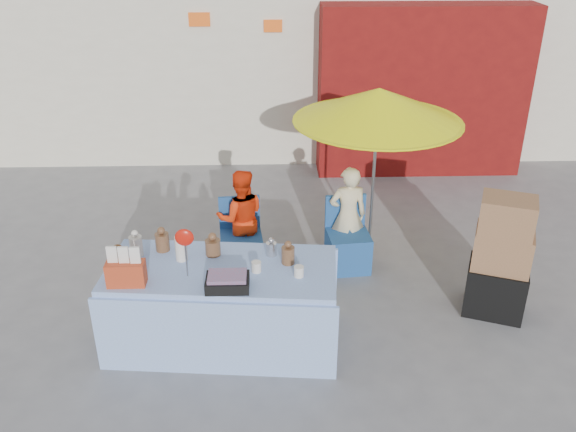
{
  "coord_description": "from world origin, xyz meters",
  "views": [
    {
      "loc": [
        -0.17,
        -5.0,
        3.84
      ],
      "look_at": [
        0.01,
        0.6,
        1.0
      ],
      "focal_mm": 38.0,
      "sensor_mm": 36.0,
      "label": 1
    }
  ],
  "objects_px": {
    "market_table": "(222,304)",
    "box_stack": "(500,261)",
    "chair_right": "(348,248)",
    "vendor_orange": "(241,218)",
    "vendor_beige": "(348,216)",
    "umbrella": "(378,106)",
    "chair_left": "(242,249)"
  },
  "relations": [
    {
      "from": "market_table",
      "to": "chair_right",
      "type": "distance_m",
      "value": 1.94
    },
    {
      "from": "chair_left",
      "to": "umbrella",
      "type": "xyz_separation_m",
      "value": [
        1.55,
        0.28,
        1.64
      ]
    },
    {
      "from": "chair_left",
      "to": "market_table",
      "type": "bearing_deg",
      "value": -101.34
    },
    {
      "from": "market_table",
      "to": "chair_left",
      "type": "distance_m",
      "value": 1.36
    },
    {
      "from": "chair_left",
      "to": "vendor_orange",
      "type": "distance_m",
      "value": 0.37
    },
    {
      "from": "market_table",
      "to": "chair_right",
      "type": "height_order",
      "value": "market_table"
    },
    {
      "from": "market_table",
      "to": "vendor_beige",
      "type": "distance_m",
      "value": 2.03
    },
    {
      "from": "market_table",
      "to": "chair_left",
      "type": "xyz_separation_m",
      "value": [
        0.13,
        1.35,
        -0.18
      ]
    },
    {
      "from": "box_stack",
      "to": "vendor_beige",
      "type": "bearing_deg",
      "value": 143.5
    },
    {
      "from": "vendor_beige",
      "to": "umbrella",
      "type": "distance_m",
      "value": 1.32
    },
    {
      "from": "box_stack",
      "to": "chair_right",
      "type": "bearing_deg",
      "value": 147.14
    },
    {
      "from": "vendor_orange",
      "to": "umbrella",
      "type": "bearing_deg",
      "value": 179.72
    },
    {
      "from": "market_table",
      "to": "chair_left",
      "type": "bearing_deg",
      "value": 89.74
    },
    {
      "from": "vendor_beige",
      "to": "umbrella",
      "type": "bearing_deg",
      "value": -159.24
    },
    {
      "from": "market_table",
      "to": "vendor_orange",
      "type": "bearing_deg",
      "value": 90.18
    },
    {
      "from": "chair_left",
      "to": "box_stack",
      "type": "bearing_deg",
      "value": -24.9
    },
    {
      "from": "market_table",
      "to": "vendor_beige",
      "type": "xyz_separation_m",
      "value": [
        1.38,
        1.48,
        0.18
      ]
    },
    {
      "from": "umbrella",
      "to": "box_stack",
      "type": "height_order",
      "value": "umbrella"
    },
    {
      "from": "market_table",
      "to": "umbrella",
      "type": "distance_m",
      "value": 2.76
    },
    {
      "from": "vendor_orange",
      "to": "market_table",
      "type": "bearing_deg",
      "value": 79.1
    },
    {
      "from": "vendor_beige",
      "to": "box_stack",
      "type": "bearing_deg",
      "value": 137.69
    },
    {
      "from": "vendor_beige",
      "to": "box_stack",
      "type": "relative_size",
      "value": 0.92
    },
    {
      "from": "vendor_orange",
      "to": "box_stack",
      "type": "height_order",
      "value": "box_stack"
    },
    {
      "from": "vendor_orange",
      "to": "vendor_beige",
      "type": "height_order",
      "value": "vendor_beige"
    },
    {
      "from": "market_table",
      "to": "box_stack",
      "type": "height_order",
      "value": "market_table"
    },
    {
      "from": "vendor_orange",
      "to": "vendor_beige",
      "type": "relative_size",
      "value": 0.98
    },
    {
      "from": "chair_right",
      "to": "vendor_orange",
      "type": "bearing_deg",
      "value": 168.05
    },
    {
      "from": "umbrella",
      "to": "vendor_orange",
      "type": "bearing_deg",
      "value": -174.47
    },
    {
      "from": "umbrella",
      "to": "market_table",
      "type": "bearing_deg",
      "value": -135.9
    },
    {
      "from": "chair_right",
      "to": "box_stack",
      "type": "height_order",
      "value": "box_stack"
    },
    {
      "from": "chair_left",
      "to": "chair_right",
      "type": "distance_m",
      "value": 1.25
    },
    {
      "from": "vendor_beige",
      "to": "umbrella",
      "type": "xyz_separation_m",
      "value": [
        0.3,
        0.15,
        1.28
      ]
    }
  ]
}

